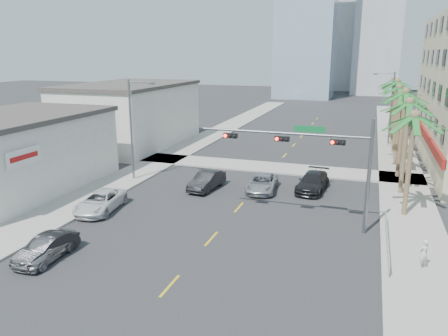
# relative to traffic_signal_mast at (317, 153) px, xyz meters

# --- Properties ---
(ground) EXTENTS (260.00, 260.00, 0.00)m
(ground) POSITION_rel_traffic_signal_mast_xyz_m (-5.78, -7.95, -5.06)
(ground) COLOR #262628
(ground) RESTS_ON ground
(sidewalk_right) EXTENTS (4.00, 120.00, 0.15)m
(sidewalk_right) POSITION_rel_traffic_signal_mast_xyz_m (6.22, 12.05, -4.99)
(sidewalk_right) COLOR gray
(sidewalk_right) RESTS_ON ground
(sidewalk_left) EXTENTS (4.00, 120.00, 0.15)m
(sidewalk_left) POSITION_rel_traffic_signal_mast_xyz_m (-17.78, 12.05, -4.99)
(sidewalk_left) COLOR gray
(sidewalk_left) RESTS_ON ground
(sidewalk_cross) EXTENTS (80.00, 4.00, 0.15)m
(sidewalk_cross) POSITION_rel_traffic_signal_mast_xyz_m (-5.78, 14.05, -4.99)
(sidewalk_cross) COLOR gray
(sidewalk_cross) RESTS_ON ground
(building_left_near) EXTENTS (10.00, 16.00, 6.00)m
(building_left_near) POSITION_rel_traffic_signal_mast_xyz_m (-24.78, 0.05, -2.06)
(building_left_near) COLOR beige
(building_left_near) RESTS_ON ground
(building_left_far) EXTENTS (11.00, 18.00, 7.20)m
(building_left_far) POSITION_rel_traffic_signal_mast_xyz_m (-25.28, 20.05, -1.46)
(building_left_far) COLOR beige
(building_left_far) RESTS_ON ground
(tower_far_center) EXTENTS (16.00, 16.00, 42.00)m
(tower_far_center) POSITION_rel_traffic_signal_mast_xyz_m (-8.78, 117.05, 15.94)
(tower_far_center) COLOR #ADADB2
(tower_far_center) RESTS_ON ground
(traffic_signal_mast) EXTENTS (11.12, 0.54, 7.20)m
(traffic_signal_mast) POSITION_rel_traffic_signal_mast_xyz_m (0.00, 0.00, 0.00)
(traffic_signal_mast) COLOR slate
(traffic_signal_mast) RESTS_ON ground
(palm_tree_0) EXTENTS (4.80, 4.80, 7.80)m
(palm_tree_0) POSITION_rel_traffic_signal_mast_xyz_m (5.82, 4.05, 2.02)
(palm_tree_0) COLOR brown
(palm_tree_0) RESTS_ON ground
(palm_tree_1) EXTENTS (4.80, 4.80, 8.16)m
(palm_tree_1) POSITION_rel_traffic_signal_mast_xyz_m (5.82, 9.25, 2.37)
(palm_tree_1) COLOR brown
(palm_tree_1) RESTS_ON ground
(palm_tree_2) EXTENTS (4.80, 4.80, 8.52)m
(palm_tree_2) POSITION_rel_traffic_signal_mast_xyz_m (5.82, 14.45, 2.72)
(palm_tree_2) COLOR brown
(palm_tree_2) RESTS_ON ground
(palm_tree_3) EXTENTS (4.80, 4.80, 7.80)m
(palm_tree_3) POSITION_rel_traffic_signal_mast_xyz_m (5.82, 19.65, 2.02)
(palm_tree_3) COLOR brown
(palm_tree_3) RESTS_ON ground
(palm_tree_4) EXTENTS (4.80, 4.80, 8.16)m
(palm_tree_4) POSITION_rel_traffic_signal_mast_xyz_m (5.82, 24.85, 2.37)
(palm_tree_4) COLOR brown
(palm_tree_4) RESTS_ON ground
(palm_tree_5) EXTENTS (4.80, 4.80, 8.52)m
(palm_tree_5) POSITION_rel_traffic_signal_mast_xyz_m (5.82, 30.05, 2.72)
(palm_tree_5) COLOR brown
(palm_tree_5) RESTS_ON ground
(palm_tree_6) EXTENTS (4.80, 4.80, 7.80)m
(palm_tree_6) POSITION_rel_traffic_signal_mast_xyz_m (5.82, 35.25, 2.02)
(palm_tree_6) COLOR brown
(palm_tree_6) RESTS_ON ground
(palm_tree_7) EXTENTS (4.80, 4.80, 8.16)m
(palm_tree_7) POSITION_rel_traffic_signal_mast_xyz_m (5.82, 40.45, 2.37)
(palm_tree_7) COLOR brown
(palm_tree_7) RESTS_ON ground
(streetlight_left) EXTENTS (2.55, 0.25, 9.00)m
(streetlight_left) POSITION_rel_traffic_signal_mast_xyz_m (-16.78, 6.05, -0.00)
(streetlight_left) COLOR slate
(streetlight_left) RESTS_ON ground
(streetlight_right) EXTENTS (2.55, 0.25, 9.00)m
(streetlight_right) POSITION_rel_traffic_signal_mast_xyz_m (5.21, 30.05, -0.00)
(streetlight_right) COLOR slate
(streetlight_right) RESTS_ON ground
(guardrail) EXTENTS (0.08, 8.08, 1.00)m
(guardrail) POSITION_rel_traffic_signal_mast_xyz_m (4.52, -1.95, -4.39)
(guardrail) COLOR silver
(guardrail) RESTS_ON ground
(car_parked_near) EXTENTS (1.87, 4.23, 1.41)m
(car_parked_near) POSITION_rel_traffic_signal_mast_xyz_m (-13.58, -9.47, -4.35)
(car_parked_near) COLOR #A3A2A6
(car_parked_near) RESTS_ON ground
(car_parked_mid) EXTENTS (1.61, 4.09, 1.32)m
(car_parked_mid) POSITION_rel_traffic_signal_mast_xyz_m (-13.58, -9.44, -4.40)
(car_parked_mid) COLOR black
(car_parked_mid) RESTS_ON ground
(car_parked_far) EXTENTS (3.01, 5.37, 1.42)m
(car_parked_far) POSITION_rel_traffic_signal_mast_xyz_m (-15.18, -1.85, -4.35)
(car_parked_far) COLOR silver
(car_parked_far) RESTS_ON ground
(car_lane_left) EXTENTS (2.05, 4.70, 1.50)m
(car_lane_left) POSITION_rel_traffic_signal_mast_xyz_m (-9.69, 5.58, -4.31)
(car_lane_left) COLOR black
(car_lane_left) RESTS_ON ground
(car_lane_center) EXTENTS (2.69, 5.09, 1.36)m
(car_lane_center) POSITION_rel_traffic_signal_mast_xyz_m (-5.12, 6.58, -4.38)
(car_lane_center) COLOR #BABBC0
(car_lane_center) RESTS_ON ground
(car_lane_right) EXTENTS (2.51, 5.33, 1.50)m
(car_lane_right) POSITION_rel_traffic_signal_mast_xyz_m (-1.12, 8.00, -4.31)
(car_lane_right) COLOR black
(car_lane_right) RESTS_ON ground
(pedestrian) EXTENTS (0.69, 0.67, 1.61)m
(pedestrian) POSITION_rel_traffic_signal_mast_xyz_m (6.26, -4.18, -4.11)
(pedestrian) COLOR silver
(pedestrian) RESTS_ON sidewalk_right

